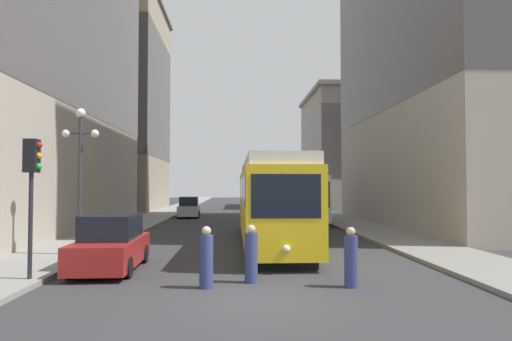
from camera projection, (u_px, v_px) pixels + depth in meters
ground_plane at (262, 302)px, 10.74m from camera, size 200.00×200.00×0.00m
sidewalk_left at (172, 210)px, 50.31m from camera, size 3.31×120.00×0.15m
sidewalk_right at (308, 210)px, 51.03m from camera, size 3.31×120.00×0.15m
streetcar at (269, 200)px, 21.57m from camera, size 2.70×15.12×3.89m
transit_bus at (296, 197)px, 35.19m from camera, size 2.89×12.60×3.45m
parked_car_left_near at (189, 208)px, 39.89m from camera, size 2.04×4.31×1.82m
parked_car_left_mid at (111, 244)px, 14.82m from camera, size 1.96×4.45×1.82m
pedestrian_crossing_near at (251, 256)px, 12.87m from camera, size 0.37×0.37×1.65m
pedestrian_crossing_far at (351, 259)px, 12.28m from camera, size 0.37×0.37×1.64m
pedestrian_on_sidewalk at (206, 259)px, 12.19m from camera, size 0.37×0.37×1.67m
traffic_light_near_left at (32, 171)px, 12.77m from camera, size 0.47×0.36×3.94m
lamp_post_left_near at (80, 158)px, 17.37m from camera, size 1.41×0.36×5.62m
building_left_corner at (99, 102)px, 52.05m from camera, size 14.60×16.09×24.25m
building_right_corner at (353, 149)px, 59.96m from camera, size 12.03×16.47×15.05m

